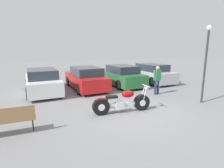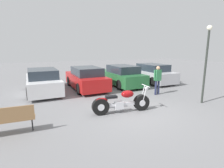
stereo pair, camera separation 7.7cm
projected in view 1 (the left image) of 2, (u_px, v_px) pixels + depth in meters
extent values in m
plane|color=slate|center=(133.00, 112.00, 7.13)|extent=(60.00, 60.00, 0.00)
cylinder|color=black|center=(142.00, 102.00, 7.25)|extent=(0.68, 0.29, 0.66)
cylinder|color=silver|center=(142.00, 102.00, 7.25)|extent=(0.29, 0.25, 0.26)
cylinder|color=black|center=(101.00, 107.00, 6.71)|extent=(0.68, 0.29, 0.66)
cylinder|color=silver|center=(101.00, 107.00, 6.71)|extent=(0.29, 0.25, 0.26)
cube|color=silver|center=(122.00, 104.00, 6.98)|extent=(1.34, 0.29, 0.12)
cube|color=silver|center=(119.00, 105.00, 6.94)|extent=(0.37, 0.28, 0.30)
ellipsoid|color=maroon|center=(128.00, 94.00, 6.97)|extent=(0.56, 0.41, 0.29)
cube|color=black|center=(112.00, 97.00, 6.77)|extent=(0.47, 0.30, 0.09)
ellipsoid|color=maroon|center=(102.00, 100.00, 6.67)|extent=(0.50, 0.26, 0.20)
cylinder|color=silver|center=(145.00, 95.00, 7.12)|extent=(0.22, 0.06, 0.70)
cylinder|color=silver|center=(143.00, 94.00, 7.29)|extent=(0.22, 0.06, 0.70)
cylinder|color=silver|center=(146.00, 86.00, 7.17)|extent=(0.11, 0.62, 0.03)
sphere|color=silver|center=(147.00, 89.00, 7.20)|extent=(0.15, 0.15, 0.15)
cylinder|color=silver|center=(112.00, 107.00, 7.02)|extent=(1.33, 0.26, 0.08)
cube|color=white|center=(42.00, 84.00, 10.16)|extent=(1.70, 4.28, 0.75)
cube|color=#28333D|center=(42.00, 74.00, 9.81)|extent=(1.50, 2.22, 0.49)
cylinder|color=black|center=(27.00, 84.00, 11.03)|extent=(0.20, 0.63, 0.63)
cylinder|color=black|center=(54.00, 82.00, 11.71)|extent=(0.20, 0.63, 0.63)
cylinder|color=black|center=(28.00, 94.00, 8.70)|extent=(0.20, 0.63, 0.63)
cylinder|color=black|center=(61.00, 90.00, 9.38)|extent=(0.20, 0.63, 0.63)
cube|color=red|center=(85.00, 80.00, 11.18)|extent=(1.70, 4.28, 0.75)
cube|color=#28333D|center=(86.00, 71.00, 10.83)|extent=(1.50, 2.22, 0.49)
cylinder|color=black|center=(69.00, 81.00, 12.05)|extent=(0.20, 0.63, 0.63)
cylinder|color=black|center=(90.00, 79.00, 12.73)|extent=(0.20, 0.63, 0.63)
cylinder|color=black|center=(79.00, 89.00, 9.72)|extent=(0.20, 0.63, 0.63)
cylinder|color=black|center=(105.00, 86.00, 10.40)|extent=(0.20, 0.63, 0.63)
cube|color=#286B38|center=(120.00, 77.00, 12.29)|extent=(1.70, 4.28, 0.75)
cube|color=#28333D|center=(122.00, 69.00, 11.94)|extent=(1.50, 2.22, 0.49)
cylinder|color=black|center=(103.00, 78.00, 13.16)|extent=(0.20, 0.63, 0.63)
cylinder|color=black|center=(121.00, 77.00, 13.84)|extent=(0.20, 0.63, 0.63)
cylinder|color=black|center=(119.00, 85.00, 10.83)|extent=(0.20, 0.63, 0.63)
cylinder|color=black|center=(141.00, 83.00, 11.51)|extent=(0.20, 0.63, 0.63)
cube|color=#BCBCC1|center=(150.00, 75.00, 13.39)|extent=(1.70, 4.28, 0.75)
cube|color=#28333D|center=(152.00, 67.00, 13.04)|extent=(1.50, 2.22, 0.49)
cylinder|color=black|center=(132.00, 76.00, 14.26)|extent=(0.20, 0.63, 0.63)
cylinder|color=black|center=(147.00, 75.00, 14.94)|extent=(0.20, 0.63, 0.63)
cylinder|color=black|center=(152.00, 81.00, 11.93)|extent=(0.20, 0.63, 0.63)
cylinder|color=black|center=(170.00, 80.00, 12.61)|extent=(0.20, 0.63, 0.63)
cube|color=#997047|center=(3.00, 121.00, 5.09)|extent=(1.76, 0.50, 0.05)
cube|color=#997047|center=(1.00, 116.00, 4.89)|extent=(1.74, 0.14, 0.44)
cylinder|color=black|center=(33.00, 124.00, 5.43)|extent=(0.04, 0.04, 0.45)
cylinder|color=#2D332D|center=(205.00, 68.00, 7.99)|extent=(0.09, 0.09, 3.33)
sphere|color=white|center=(209.00, 28.00, 7.64)|extent=(0.23, 0.23, 0.23)
cylinder|color=#232847|center=(155.00, 88.00, 9.69)|extent=(0.12, 0.12, 0.79)
cylinder|color=#232847|center=(158.00, 87.00, 9.77)|extent=(0.12, 0.12, 0.79)
cube|color=#337F4C|center=(157.00, 75.00, 9.59)|extent=(0.34, 0.20, 0.59)
cylinder|color=#337F4C|center=(154.00, 75.00, 9.49)|extent=(0.08, 0.08, 0.54)
cylinder|color=#337F4C|center=(161.00, 74.00, 9.68)|extent=(0.08, 0.08, 0.54)
sphere|color=tan|center=(158.00, 68.00, 9.51)|extent=(0.21, 0.21, 0.21)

